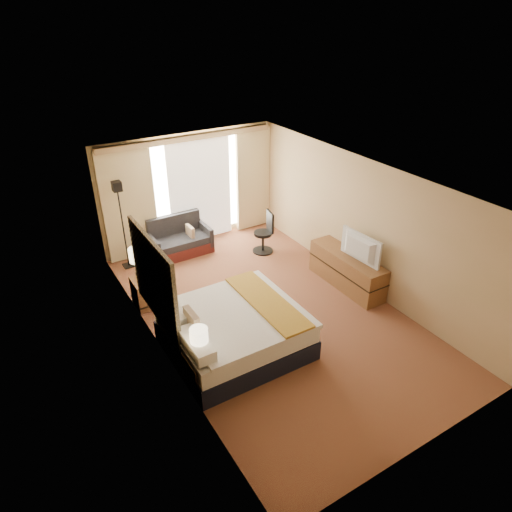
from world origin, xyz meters
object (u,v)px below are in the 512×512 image
loveseat (179,242)px  television (357,248)px  media_dresser (347,270)px  bed (234,331)px  nightstand_right (146,292)px  nightstand_left (203,372)px  floor_lamp (120,208)px  lamp_right (137,255)px  lamp_left (199,336)px  desk_chair (265,234)px

loveseat → television: (2.30, -3.30, 0.70)m
television → media_dresser: bearing=-14.3°
bed → loveseat: (0.54, 3.58, -0.09)m
nightstand_right → television: television is taller
media_dresser → loveseat: 3.84m
nightstand_left → loveseat: 4.31m
loveseat → television: size_ratio=1.42×
nightstand_left → loveseat: loveseat is taller
loveseat → floor_lamp: size_ratio=0.71×
bed → lamp_right: (-0.85, 2.07, 0.67)m
nightstand_left → lamp_right: lamp_right is taller
lamp_left → bed: bearing=32.0°
desk_chair → bed: bearing=-117.8°
bed → television: television is taller
nightstand_left → floor_lamp: 4.26m
nightstand_right → media_dresser: (3.70, -1.45, 0.07)m
nightstand_left → nightstand_right: 2.50m
desk_chair → television: television is taller
bed → lamp_right: 2.34m
nightstand_right → loveseat: (1.35, 1.59, 0.01)m
desk_chair → media_dresser: bearing=-60.4°
nightstand_right → lamp_right: (-0.04, 0.08, 0.77)m
nightstand_right → lamp_right: size_ratio=0.86×
media_dresser → television: size_ratio=1.85×
floor_lamp → lamp_left: size_ratio=3.52×
floor_lamp → nightstand_left: bearing=-92.0°
nightstand_left → media_dresser: 3.85m
media_dresser → television: (-0.05, -0.26, 0.63)m
floor_lamp → television: floor_lamp is taller
lamp_right → television: 4.10m
nightstand_left → lamp_left: lamp_left is taller
lamp_left → media_dresser: bearing=16.0°
nightstand_right → media_dresser: size_ratio=0.31×
bed → lamp_left: size_ratio=3.80×
nightstand_right → floor_lamp: size_ratio=0.28×
nightstand_left → lamp_right: bearing=91.0°
nightstand_right → television: (3.65, -1.71, 0.71)m
nightstand_right → lamp_right: lamp_right is taller
loveseat → nightstand_right: bearing=-131.4°
bed → lamp_right: lamp_right is taller
nightstand_right → media_dresser: 3.97m
desk_chair → nightstand_right: bearing=-155.4°
nightstand_left → floor_lamp: (0.15, 4.11, 1.10)m
nightstand_left → bed: 0.96m
nightstand_right → lamp_left: 2.61m
bed → loveseat: 3.63m
floor_lamp → lamp_right: bearing=-97.1°
loveseat → desk_chair: desk_chair is taller
bed → desk_chair: bed is taller
loveseat → lamp_left: bearing=-109.6°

